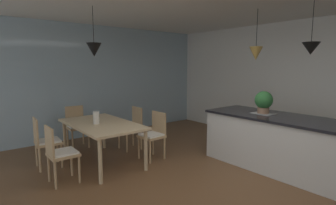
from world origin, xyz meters
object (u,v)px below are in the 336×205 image
object	(u,v)px
chair_window_end	(77,125)
potted_plant_on_island	(264,101)
dining_table	(102,127)
chair_far_right	(154,134)
chair_near_right	(60,152)
vase_on_dining_table	(96,118)
chair_near_left	(45,141)
kitchen_island	(276,141)
chair_far_left	(132,126)

from	to	relation	value
chair_window_end	potted_plant_on_island	size ratio (longest dim) A/B	2.21
dining_table	chair_far_right	world-z (taller)	chair_far_right
chair_far_right	chair_near_right	distance (m)	1.71
vase_on_dining_table	potted_plant_on_island	bearing A→B (deg)	51.73
potted_plant_on_island	dining_table	bearing A→B (deg)	-129.59
chair_far_right	chair_near_right	xyz separation A→B (m)	(0.00, -1.71, 0.00)
chair_near_left	potted_plant_on_island	size ratio (longest dim) A/B	2.21
chair_window_end	kitchen_island	world-z (taller)	kitchen_island
dining_table	chair_near_left	distance (m)	0.96
dining_table	chair_near_right	xyz separation A→B (m)	(0.39, -0.85, -0.19)
chair_far_right	vase_on_dining_table	world-z (taller)	vase_on_dining_table
chair_near_left	chair_window_end	xyz separation A→B (m)	(-0.84, 0.85, 0.00)
dining_table	vase_on_dining_table	xyz separation A→B (m)	(0.01, -0.10, 0.17)
chair_far_left	potted_plant_on_island	size ratio (longest dim) A/B	2.21
chair_near_right	kitchen_island	xyz separation A→B (m)	(1.68, 3.04, -0.01)
chair_window_end	chair_far_left	distance (m)	1.20
chair_far_right	chair_near_left	bearing A→B (deg)	-114.50
chair_near_right	potted_plant_on_island	size ratio (longest dim) A/B	2.21
kitchen_island	vase_on_dining_table	world-z (taller)	vase_on_dining_table
potted_plant_on_island	chair_far_left	bearing A→B (deg)	-148.71
dining_table	chair_window_end	world-z (taller)	chair_window_end
chair_far_right	vase_on_dining_table	bearing A→B (deg)	-111.75
dining_table	chair_near_right	world-z (taller)	chair_near_right
chair_window_end	chair_near_right	bearing A→B (deg)	-27.83
chair_near_left	chair_far_left	xyz separation A→B (m)	(0.01, 1.71, 0.00)
chair_window_end	vase_on_dining_table	size ratio (longest dim) A/B	4.03
dining_table	chair_far_left	size ratio (longest dim) A/B	1.98
chair_far_left	chair_near_right	bearing A→B (deg)	-65.62
dining_table	kitchen_island	distance (m)	3.02
kitchen_island	potted_plant_on_island	xyz separation A→B (m)	(-0.26, 0.00, 0.66)
dining_table	kitchen_island	size ratio (longest dim) A/B	0.73
dining_table	chair_near_left	xyz separation A→B (m)	(-0.39, -0.85, -0.19)
kitchen_island	vase_on_dining_table	bearing A→B (deg)	-132.13
chair_far_right	kitchen_island	distance (m)	2.15
chair_window_end	vase_on_dining_table	world-z (taller)	vase_on_dining_table
dining_table	vase_on_dining_table	distance (m)	0.20
chair_near_right	potted_plant_on_island	world-z (taller)	potted_plant_on_island
chair_near_right	chair_far_left	size ratio (longest dim) A/B	1.00
kitchen_island	potted_plant_on_island	distance (m)	0.71
potted_plant_on_island	chair_near_right	bearing A→B (deg)	-115.05
chair_far_right	chair_far_left	distance (m)	0.77
chair_far_right	chair_far_left	bearing A→B (deg)	180.00
chair_far_right	potted_plant_on_island	xyz separation A→B (m)	(1.42, 1.33, 0.64)
dining_table	chair_far_right	distance (m)	0.95
dining_table	vase_on_dining_table	bearing A→B (deg)	-86.45
chair_near_right	vase_on_dining_table	bearing A→B (deg)	116.77
chair_far_right	chair_far_left	size ratio (longest dim) A/B	1.00
chair_far_right	potted_plant_on_island	bearing A→B (deg)	43.14
vase_on_dining_table	chair_near_right	bearing A→B (deg)	-63.23
dining_table	vase_on_dining_table	size ratio (longest dim) A/B	7.99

